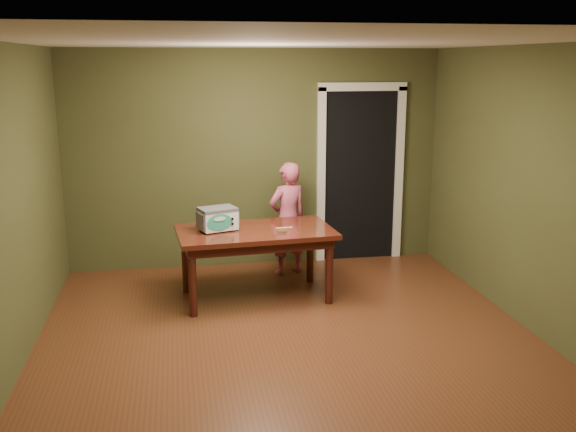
{
  "coord_description": "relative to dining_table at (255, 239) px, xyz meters",
  "views": [
    {
      "loc": [
        -0.94,
        -5.1,
        2.45
      ],
      "look_at": [
        0.13,
        1.0,
        0.95
      ],
      "focal_mm": 40.0,
      "sensor_mm": 36.0,
      "label": 1
    }
  ],
  "objects": [
    {
      "name": "room_shell",
      "position": [
        0.16,
        -1.29,
        1.06
      ],
      "size": [
        4.52,
        5.02,
        2.61
      ],
      "color": "#414826",
      "rests_on": "ground"
    },
    {
      "name": "floor",
      "position": [
        0.16,
        -1.29,
        -0.65
      ],
      "size": [
        5.0,
        5.0,
        0.0
      ],
      "primitive_type": "plane",
      "color": "#5B2E1A",
      "rests_on": "ground"
    },
    {
      "name": "baking_pan",
      "position": [
        0.25,
        -0.16,
        0.11
      ],
      "size": [
        0.1,
        0.1,
        0.02
      ],
      "color": "silver",
      "rests_on": "dining_table"
    },
    {
      "name": "doorway",
      "position": [
        1.46,
        1.49,
        0.41
      ],
      "size": [
        1.1,
        0.66,
        2.25
      ],
      "color": "black",
      "rests_on": "ground"
    },
    {
      "name": "dining_table",
      "position": [
        0.0,
        0.0,
        0.0
      ],
      "size": [
        1.67,
        1.02,
        0.75
      ],
      "rotation": [
        0.0,
        0.0,
        0.08
      ],
      "color": "#3E130E",
      "rests_on": "floor"
    },
    {
      "name": "toy_oven",
      "position": [
        -0.38,
        0.03,
        0.23
      ],
      "size": [
        0.44,
        0.36,
        0.24
      ],
      "rotation": [
        0.0,
        0.0,
        0.31
      ],
      "color": "#4C4F54",
      "rests_on": "dining_table"
    },
    {
      "name": "spatula",
      "position": [
        0.3,
        0.0,
        0.1
      ],
      "size": [
        0.18,
        0.04,
        0.01
      ],
      "primitive_type": "cube",
      "rotation": [
        0.0,
        0.0,
        0.09
      ],
      "color": "#E6C964",
      "rests_on": "dining_table"
    },
    {
      "name": "child",
      "position": [
        0.47,
        0.74,
        0.01
      ],
      "size": [
        0.57,
        0.47,
        1.33
      ],
      "primitive_type": "imported",
      "rotation": [
        0.0,
        0.0,
        3.52
      ],
      "color": "#BF4E6E",
      "rests_on": "floor"
    }
  ]
}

